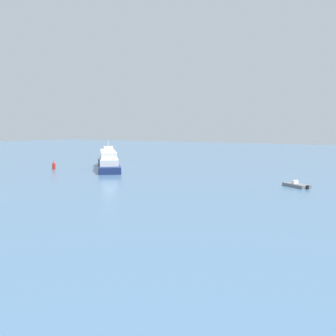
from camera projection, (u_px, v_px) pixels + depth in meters
fishing_skiff at (297, 185)px, 61.93m from camera, size 4.73×3.95×1.00m
white_riverboat at (108, 161)px, 90.12m from camera, size 20.59×21.38×6.41m
channel_buoy_red at (54, 166)px, 88.40m from camera, size 0.70×0.70×1.90m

